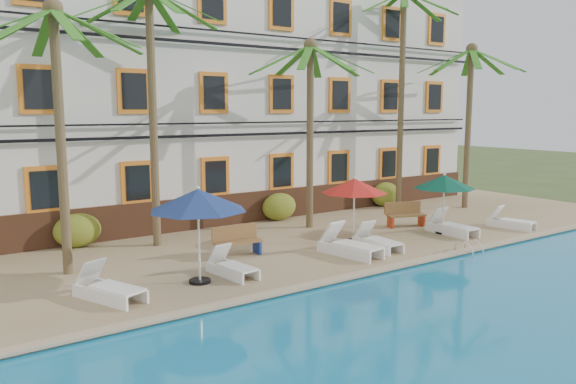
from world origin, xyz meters
TOP-DOWN VIEW (x-y plane):
  - ground at (0.00, 0.00)m, footprint 100.00×100.00m
  - pool_deck at (0.00, 5.00)m, footprint 30.00×12.00m
  - pool_coping at (0.00, -0.90)m, footprint 30.00×0.35m
  - hotel_building at (0.00, 9.98)m, footprint 25.40×6.44m
  - palm_a at (-7.66, 3.73)m, footprint 4.58×4.58m
  - palm_b at (-4.47, 5.39)m, footprint 4.58×4.58m
  - palm_c at (1.33, 4.82)m, footprint 4.58×4.58m
  - palm_d at (7.17, 5.93)m, footprint 4.58×4.58m
  - palm_e at (9.71, 4.27)m, footprint 4.58×4.58m
  - shrub_left at (-6.66, 6.60)m, footprint 1.50×0.90m
  - shrub_mid at (1.15, 6.60)m, footprint 1.50×0.90m
  - shrub_right at (7.00, 6.60)m, footprint 1.50×0.90m
  - umbrella_blue at (-5.10, 0.95)m, footprint 2.50×2.50m
  - umbrella_red at (1.10, 2.08)m, footprint 2.21×2.21m
  - umbrella_green at (4.59, 1.26)m, footprint 2.17×2.17m
  - lounger_a at (-7.42, 0.99)m, footprint 1.33×2.00m
  - lounger_b at (-4.13, 1.03)m, footprint 0.80×1.73m
  - lounger_c at (-0.16, 0.86)m, footprint 1.07×2.16m
  - lounger_d at (1.07, 0.93)m, footprint 0.70×1.80m
  - lounger_e at (4.74, 1.00)m, footprint 0.72×1.93m
  - lounger_f at (7.43, 0.44)m, footprint 0.94×1.78m
  - bench_left at (-2.99, 2.75)m, footprint 1.52×0.55m
  - bench_right at (4.43, 2.90)m, footprint 1.57×0.93m
  - pool_ladder at (3.13, -1.00)m, footprint 0.54×0.74m

SIDE VIEW (x-z plane):
  - ground at x=0.00m, z-range 0.00..0.00m
  - pool_deck at x=0.00m, z-range 0.00..0.25m
  - pool_ladder at x=3.13m, z-range -0.12..0.62m
  - pool_coping at x=0.00m, z-range 0.25..0.31m
  - lounger_b at x=-4.13m, z-range 0.11..0.90m
  - lounger_f at x=7.43m, z-range 0.11..0.91m
  - lounger_d at x=1.07m, z-range 0.10..0.94m
  - lounger_a at x=-7.42m, z-range 0.09..0.98m
  - lounger_e at x=4.74m, z-range 0.09..0.99m
  - lounger_c at x=-0.16m, z-range 0.08..1.06m
  - bench_left at x=-2.99m, z-range 0.26..1.18m
  - bench_right at x=4.43m, z-range 0.26..1.18m
  - shrub_left at x=-6.66m, z-range 0.25..1.35m
  - shrub_mid at x=1.15m, z-range 0.25..1.35m
  - shrub_right at x=7.00m, z-range 0.25..1.35m
  - umbrella_green at x=4.59m, z-range 1.01..3.19m
  - umbrella_red at x=1.10m, z-range 1.03..3.24m
  - umbrella_blue at x=-5.10m, z-range 1.13..3.63m
  - palm_c at x=1.33m, z-range 1.33..8.26m
  - palm_a at x=-7.66m, z-range 1.35..8.53m
  - palm_e at x=9.71m, z-range 1.35..8.62m
  - hotel_building at x=0.00m, z-range 0.26..10.49m
  - palm_b at x=-4.47m, z-range 1.43..9.72m
  - palm_d at x=7.17m, z-range 1.51..11.14m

